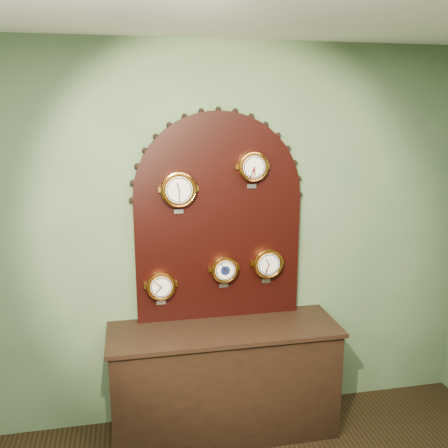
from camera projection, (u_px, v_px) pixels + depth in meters
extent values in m
plane|color=#4F6A48|center=(217.00, 240.00, 3.57)|extent=(4.00, 0.00, 4.00)
cube|color=black|center=(225.00, 382.00, 3.54)|extent=(1.60, 0.50, 0.80)
cube|color=black|center=(219.00, 258.00, 3.55)|extent=(1.20, 0.06, 0.90)
cylinder|color=black|center=(218.00, 197.00, 3.45)|extent=(1.20, 0.06, 1.20)
cylinder|color=orange|center=(179.00, 189.00, 3.32)|extent=(0.23, 0.08, 0.23)
torus|color=orange|center=(179.00, 190.00, 3.29)|extent=(0.25, 0.02, 0.25)
cylinder|color=#F2E6CD|center=(179.00, 190.00, 3.29)|extent=(0.18, 0.01, 0.18)
cube|color=#B0B1B8|center=(179.00, 211.00, 3.38)|extent=(0.06, 0.01, 0.03)
cylinder|color=orange|center=(253.00, 166.00, 3.39)|extent=(0.20, 0.08, 0.20)
torus|color=orange|center=(254.00, 167.00, 3.36)|extent=(0.21, 0.02, 0.21)
cylinder|color=silver|center=(254.00, 167.00, 3.35)|extent=(0.16, 0.01, 0.16)
cube|color=#B0B1B8|center=(252.00, 186.00, 3.44)|extent=(0.06, 0.01, 0.03)
cylinder|color=orange|center=(161.00, 285.00, 3.45)|extent=(0.19, 0.08, 0.19)
torus|color=orange|center=(161.00, 287.00, 3.42)|extent=(0.21, 0.02, 0.21)
cylinder|color=#F2E6CD|center=(161.00, 287.00, 3.41)|extent=(0.15, 0.01, 0.15)
cube|color=#B0B1B8|center=(161.00, 303.00, 3.51)|extent=(0.07, 0.01, 0.03)
cylinder|color=orange|center=(224.00, 269.00, 3.52)|extent=(0.18, 0.08, 0.18)
torus|color=orange|center=(225.00, 270.00, 3.49)|extent=(0.20, 0.02, 0.20)
cylinder|color=#F2E6CD|center=(225.00, 271.00, 3.48)|extent=(0.15, 0.01, 0.15)
cube|color=#B0B1B8|center=(224.00, 285.00, 3.57)|extent=(0.07, 0.01, 0.03)
cylinder|color=#0D153B|center=(225.00, 271.00, 3.48)|extent=(0.07, 0.00, 0.07)
cylinder|color=orange|center=(267.00, 263.00, 3.57)|extent=(0.21, 0.08, 0.21)
torus|color=orange|center=(269.00, 264.00, 3.54)|extent=(0.22, 0.02, 0.22)
cylinder|color=silver|center=(269.00, 265.00, 3.54)|extent=(0.16, 0.01, 0.16)
cube|color=#B0B1B8|center=(266.00, 281.00, 3.63)|extent=(0.07, 0.01, 0.03)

